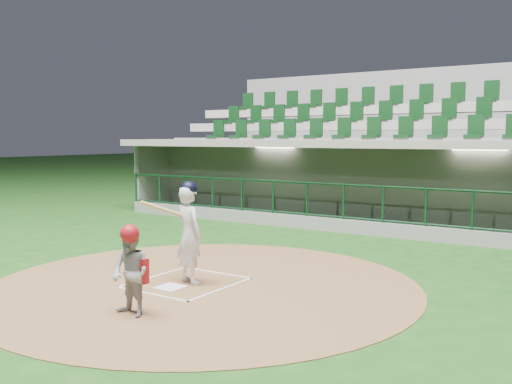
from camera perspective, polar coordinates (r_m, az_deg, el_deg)
ground at (r=10.06m, az=-5.87°, el=-8.73°), size 120.00×120.00×0.00m
dirt_circle at (r=9.72m, az=-5.24°, el=-9.19°), size 7.20×7.20×0.01m
home_plate at (r=9.54m, az=-8.57°, el=-9.42°), size 0.43×0.43×0.02m
batter_box_chalk at (r=9.83m, az=-6.99°, el=-8.98°), size 1.55×1.80×0.01m
dugout_structure at (r=16.62m, az=11.48°, el=0.19°), size 16.40×3.70×3.00m
seating_deck at (r=19.48m, az=14.89°, el=2.23°), size 17.00×6.72×5.15m
batter at (r=9.65m, az=-6.71°, el=-4.00°), size 0.89×0.92×1.73m
catcher at (r=8.08m, az=-12.41°, el=-7.72°), size 0.62×0.51×1.27m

